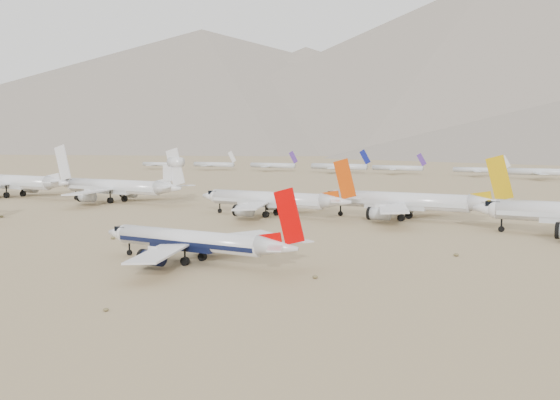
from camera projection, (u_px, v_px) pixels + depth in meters
ground at (182, 264)px, 105.08m from camera, size 7000.00×7000.00×0.00m
main_airliner at (196, 242)px, 105.64m from camera, size 38.67×37.77×13.65m
row2_gold_tail at (408, 202)px, 164.73m from camera, size 49.40×48.31×17.59m
row2_orange_tail at (273, 200)px, 172.84m from camera, size 46.25×45.24×16.50m
row2_white_trijet at (120, 187)px, 212.95m from camera, size 53.47×52.26×18.95m
row2_white_twin at (16, 182)px, 234.17m from camera, size 55.68×54.49×19.90m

